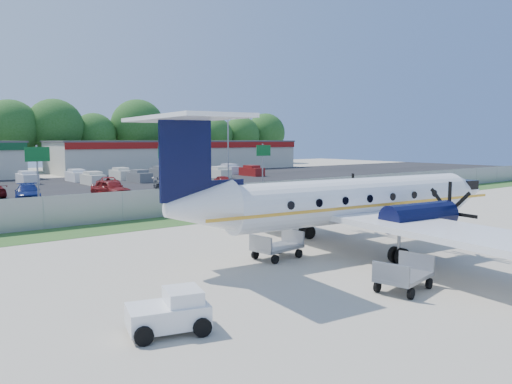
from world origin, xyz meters
TOP-DOWN VIEW (x-y plane):
  - ground at (0.00, 0.00)m, footprint 170.00×170.00m
  - grass_verge at (0.00, 12.00)m, footprint 170.00×4.00m
  - access_road at (0.00, 19.00)m, footprint 170.00×8.00m
  - parking_lot at (0.00, 40.00)m, footprint 170.00×32.00m
  - perimeter_fence at (0.00, 14.00)m, footprint 120.00×0.06m
  - building_east at (26.00, 61.98)m, footprint 44.40×12.40m
  - sign_left at (-8.00, 22.91)m, footprint 1.80×0.26m
  - sign_mid at (3.00, 22.91)m, footprint 1.80×0.26m
  - sign_right at (14.00, 22.91)m, footprint 1.80×0.26m
  - light_pole_ne at (20.00, 38.00)m, footprint 0.90×0.35m
  - light_pole_se at (20.00, 48.00)m, footprint 0.90×0.35m
  - tree_line at (0.00, 74.00)m, footprint 112.00×6.00m
  - aircraft at (0.43, -0.99)m, footprint 20.58×20.25m
  - pushback_tug at (-11.61, -5.12)m, footprint 2.49×2.08m
  - baggage_cart_near at (-3.63, -0.27)m, footprint 2.41×1.62m
  - baggage_cart_far at (-3.17, -6.78)m, footprint 2.49×1.79m
  - cone_nose at (8.38, 1.54)m, footprint 0.34×0.34m
  - cone_starboard_wing at (-0.81, 14.36)m, footprint 0.37×0.37m
  - road_car_mid at (10.96, 20.47)m, footprint 4.21×2.25m
  - road_car_east at (26.36, 17.10)m, footprint 4.14×1.83m
  - parked_car_b at (-7.21, 29.83)m, footprint 3.06×5.36m
  - parked_car_c at (-0.26, 28.13)m, footprint 2.74×5.05m
  - parked_car_d at (7.29, 29.19)m, footprint 3.95×5.62m
  - parked_car_e at (13.69, 29.82)m, footprint 2.70×4.17m
  - parked_car_g at (1.89, 34.31)m, footprint 4.01×5.77m
  - far_parking_rows at (0.00, 45.00)m, footprint 56.00×10.00m

SIDE VIEW (x-z plane):
  - ground at x=0.00m, z-range 0.00..0.00m
  - tree_line at x=0.00m, z-range -7.00..7.00m
  - road_car_mid at x=10.96m, z-range -0.68..0.68m
  - road_car_east at x=26.36m, z-range -0.69..0.69m
  - parked_car_b at x=-7.21m, z-range -0.73..0.73m
  - parked_car_c at x=-0.26m, z-range -0.81..0.81m
  - parked_car_d at x=7.29m, z-range -0.76..0.76m
  - parked_car_e at x=13.69m, z-range -0.66..0.66m
  - parked_car_g at x=1.89m, z-range -0.73..0.73m
  - far_parking_rows at x=0.00m, z-range -0.80..0.80m
  - grass_verge at x=0.00m, z-range 0.00..0.02m
  - access_road at x=0.00m, z-range 0.00..0.02m
  - parking_lot at x=0.00m, z-range 0.00..0.02m
  - cone_nose at x=8.38m, z-range -0.01..0.47m
  - cone_starboard_wing at x=-0.81m, z-range -0.01..0.51m
  - baggage_cart_far at x=-3.17m, z-range -0.04..1.15m
  - baggage_cart_near at x=-3.63m, z-range -0.04..1.15m
  - pushback_tug at x=-11.61m, z-range -0.03..1.17m
  - perimeter_fence at x=0.00m, z-range 0.01..2.00m
  - aircraft at x=0.43m, z-range -0.72..5.60m
  - building_east at x=26.00m, z-range 0.01..5.25m
  - sign_left at x=-8.00m, z-range 1.11..6.11m
  - sign_mid at x=3.00m, z-range 1.11..6.11m
  - sign_right at x=14.00m, z-range 1.11..6.11m
  - light_pole_ne at x=20.00m, z-range 0.69..9.78m
  - light_pole_se at x=20.00m, z-range 0.69..9.78m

